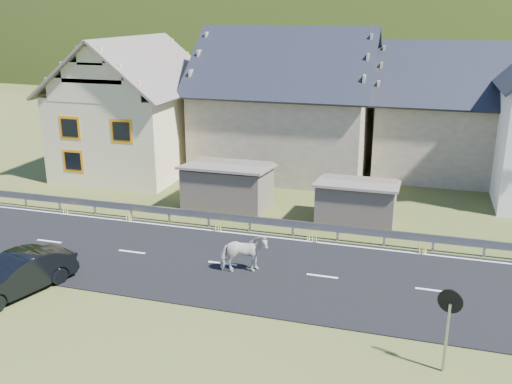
% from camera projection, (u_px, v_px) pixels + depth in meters
% --- Properties ---
extents(ground, '(160.00, 160.00, 0.00)m').
position_uv_depth(ground, '(223.00, 264.00, 22.61)').
color(ground, '#323F15').
rests_on(ground, ground).
extents(road, '(60.00, 7.00, 0.04)m').
position_uv_depth(road, '(223.00, 264.00, 22.61)').
color(road, black).
rests_on(road, ground).
extents(lane_markings, '(60.00, 6.60, 0.01)m').
position_uv_depth(lane_markings, '(222.00, 263.00, 22.60)').
color(lane_markings, silver).
rests_on(lane_markings, road).
extents(guardrail, '(28.10, 0.09, 0.75)m').
position_uv_depth(guardrail, '(250.00, 220.00, 25.80)').
color(guardrail, '#93969B').
rests_on(guardrail, ground).
extents(shed_left, '(4.30, 3.30, 2.40)m').
position_uv_depth(shed_left, '(228.00, 187.00, 28.75)').
color(shed_left, '#6E5F52').
rests_on(shed_left, ground).
extents(shed_right, '(3.80, 2.90, 2.20)m').
position_uv_depth(shed_right, '(356.00, 204.00, 26.57)').
color(shed_right, '#6E5F52').
rests_on(shed_right, ground).
extents(house_cream, '(7.80, 9.80, 8.30)m').
position_uv_depth(house_cream, '(134.00, 100.00, 34.95)').
color(house_cream, beige).
rests_on(house_cream, ground).
extents(house_stone_a, '(10.80, 9.80, 8.90)m').
position_uv_depth(house_stone_a, '(288.00, 95.00, 35.17)').
color(house_stone_a, tan).
rests_on(house_stone_a, ground).
extents(house_stone_b, '(9.80, 8.80, 8.10)m').
position_uv_depth(house_stone_b, '(456.00, 104.00, 34.41)').
color(house_stone_b, tan).
rests_on(house_stone_b, ground).
extents(mountain, '(440.00, 280.00, 260.00)m').
position_uv_depth(mountain, '(418.00, 102.00, 191.73)').
color(mountain, '#202F0D').
rests_on(mountain, ground).
extents(conifer_patch, '(76.00, 50.00, 28.00)m').
position_uv_depth(conifer_patch, '(161.00, 26.00, 136.10)').
color(conifer_patch, black).
rests_on(conifer_patch, ground).
extents(horse, '(1.42, 1.99, 1.53)m').
position_uv_depth(horse, '(243.00, 254.00, 21.65)').
color(horse, beige).
rests_on(horse, road).
extents(car, '(2.74, 4.54, 1.41)m').
position_uv_depth(car, '(16.00, 275.00, 20.11)').
color(car, black).
rests_on(car, ground).
extents(traffic_mirror, '(0.67, 0.27, 2.49)m').
position_uv_depth(traffic_mirror, '(449.00, 312.00, 15.45)').
color(traffic_mirror, '#93969B').
rests_on(traffic_mirror, ground).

